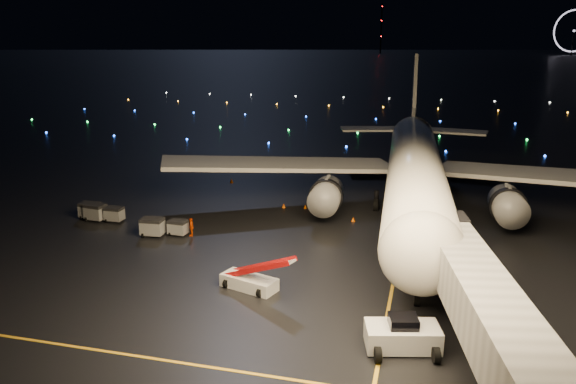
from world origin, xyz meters
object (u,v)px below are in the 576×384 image
at_px(belt_loader, 249,269).
at_px(baggage_cart_3, 114,214).
at_px(baggage_cart_2, 96,212).
at_px(airliner, 416,136).
at_px(baggage_cart_4, 90,211).
at_px(baggage_cart_1, 153,227).
at_px(crew_c, 191,227).
at_px(pushback_tug, 403,332).
at_px(baggage_cart_0, 178,228).

distance_m(belt_loader, baggage_cart_3, 22.94).
xyz_separation_m(belt_loader, baggage_cart_2, (-21.46, 12.18, -0.70)).
xyz_separation_m(airliner, baggage_cart_4, (-33.89, -13.25, -7.47)).
xyz_separation_m(baggage_cart_1, baggage_cart_2, (-8.32, 2.98, -0.01)).
height_order(crew_c, baggage_cart_4, crew_c).
relative_size(pushback_tug, baggage_cart_4, 2.21).
bearing_deg(baggage_cart_2, baggage_cart_0, -3.84).
xyz_separation_m(airliner, baggage_cart_3, (-30.78, -13.55, -7.57)).
bearing_deg(baggage_cart_0, airliner, 39.49).
bearing_deg(airliner, belt_loader, -117.06).
bearing_deg(baggage_cart_2, baggage_cart_1, -12.34).
bearing_deg(baggage_cart_4, baggage_cart_3, -5.97).
bearing_deg(baggage_cart_4, baggage_cart_1, -20.88).
bearing_deg(airliner, pushback_tug, -91.88).
relative_size(pushback_tug, baggage_cart_0, 2.57).
relative_size(crew_c, baggage_cart_3, 0.99).
height_order(belt_loader, baggage_cart_0, belt_loader).
xyz_separation_m(airliner, baggage_cart_0, (-22.28, -15.82, -7.59)).
height_order(airliner, crew_c, airliner).
xyz_separation_m(belt_loader, baggage_cart_0, (-10.81, 10.07, -0.84)).
bearing_deg(belt_loader, baggage_cart_4, 168.22).
bearing_deg(baggage_cart_1, baggage_cart_2, 156.23).
relative_size(airliner, pushback_tug, 12.75).
relative_size(baggage_cart_0, baggage_cart_4, 0.86).
height_order(belt_loader, baggage_cart_3, belt_loader).
bearing_deg(belt_loader, baggage_cart_2, 168.04).
bearing_deg(belt_loader, pushback_tug, -8.48).
xyz_separation_m(airliner, crew_c, (-20.86, -15.73, -7.43)).
xyz_separation_m(baggage_cart_2, baggage_cart_3, (2.14, 0.16, -0.11)).
xyz_separation_m(crew_c, baggage_cart_0, (-1.41, -0.09, -0.16)).
distance_m(baggage_cart_1, baggage_cart_4, 9.90).
height_order(crew_c, baggage_cart_2, crew_c).
bearing_deg(baggage_cart_1, crew_c, 10.33).
bearing_deg(belt_loader, crew_c, 150.39).
bearing_deg(baggage_cart_4, airliner, 20.77).
bearing_deg(pushback_tug, baggage_cart_2, 137.89).
xyz_separation_m(baggage_cart_0, baggage_cart_1, (-2.33, -0.87, 0.15)).
xyz_separation_m(pushback_tug, baggage_cart_2, (-33.65, 18.15, -0.20)).
bearing_deg(baggage_cart_3, airliner, 23.88).
xyz_separation_m(belt_loader, baggage_cart_1, (-13.14, 9.20, -0.69)).
xyz_separation_m(pushback_tug, baggage_cart_4, (-34.61, 18.60, -0.21)).
distance_m(airliner, pushback_tug, 32.67).
bearing_deg(baggage_cart_4, baggage_cart_2, -25.62).
bearing_deg(crew_c, pushback_tug, 34.93).
distance_m(airliner, crew_c, 27.16).
bearing_deg(belt_loader, baggage_cart_1, 162.62).
height_order(baggage_cart_2, baggage_cart_4, baggage_cart_2).
height_order(pushback_tug, baggage_cart_1, pushback_tug).
bearing_deg(baggage_cart_2, crew_c, -2.14).
height_order(pushback_tug, baggage_cart_3, pushback_tug).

